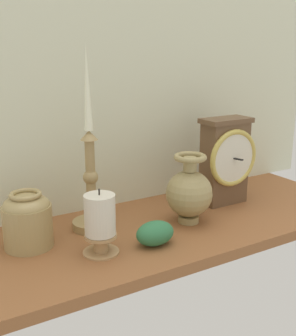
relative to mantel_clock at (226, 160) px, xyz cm
name	(u,v)px	position (x,y,z in cm)	size (l,w,h in cm)	color
ground_plane	(170,227)	(-19.35, -3.94, -12.65)	(100.00, 36.00, 2.40)	brown
back_wall	(131,75)	(-19.35, 14.56, 21.05)	(120.00, 2.00, 65.00)	beige
mantel_clock	(226,160)	(0.00, 0.00, 0.00)	(14.51, 9.46, 22.12)	brown
candlestick_tall_left	(91,180)	(-36.05, 2.43, -0.21)	(8.83, 8.83, 40.04)	#A18552
brass_vase_bulbous	(189,192)	(-15.51, -5.72, -4.07)	(10.69, 10.69, 16.16)	#A08D59
brass_vase_jar	(27,219)	(-50.73, 0.67, -5.48)	(9.84, 9.84, 11.60)	tan
pillar_candle_front	(100,222)	(-39.43, -9.51, -4.93)	(7.14, 7.14, 13.28)	tan
ivy_sprig	(155,233)	(-28.37, -11.81, -8.93)	(8.28, 5.79, 5.04)	#307245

